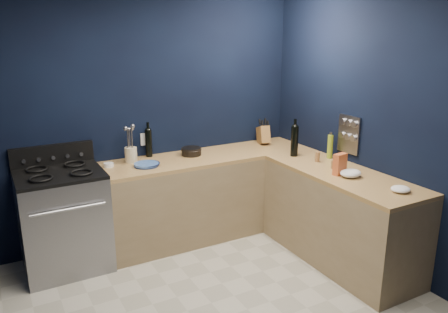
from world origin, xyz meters
TOP-DOWN VIEW (x-y plane):
  - wall_back at (0.00, 1.76)m, footprint 3.50×0.02m
  - wall_right at (1.76, 0.00)m, footprint 0.02×3.50m
  - wall_front at (0.00, -1.76)m, footprint 3.50×0.02m
  - cab_back at (0.60, 1.44)m, footprint 2.30×0.63m
  - top_back at (0.60, 1.44)m, footprint 2.30×0.63m
  - cab_right at (1.44, 0.29)m, footprint 0.63×1.67m
  - top_right at (1.44, 0.29)m, footprint 0.63×1.67m
  - gas_range at (-0.93, 1.42)m, footprint 0.76×0.66m
  - oven_door at (-0.93, 1.10)m, footprint 0.59×0.02m
  - cooktop at (-0.93, 1.42)m, footprint 0.76×0.66m
  - backguard at (-0.93, 1.72)m, footprint 0.76×0.06m
  - spice_panel at (1.74, 0.55)m, footprint 0.02×0.28m
  - wall_outlet at (0.00, 1.74)m, footprint 0.09×0.02m
  - plate_stack at (-0.12, 1.37)m, footprint 0.25×0.25m
  - ramekin at (-0.45, 1.53)m, footprint 0.12×0.12m
  - utensil_crock at (-0.21, 1.57)m, footprint 0.16×0.16m
  - wine_bottle_back at (0.02, 1.69)m, footprint 0.08×0.08m
  - lemon_basket at (0.44, 1.52)m, footprint 0.25×0.25m
  - knife_block at (1.39, 1.57)m, footprint 0.17×0.26m
  - wine_bottle_right at (1.38, 0.97)m, footprint 0.10×0.10m
  - oil_bottle at (1.66, 0.72)m, footprint 0.07×0.07m
  - spice_jar_near at (1.46, 0.68)m, footprint 0.05×0.05m
  - spice_jar_far at (1.44, 0.43)m, footprint 0.05×0.05m
  - crouton_bag at (1.36, 0.26)m, footprint 0.15×0.09m
  - towel_front at (1.40, 0.16)m, footprint 0.21×0.18m
  - towel_end at (1.49, -0.33)m, footprint 0.21×0.20m

SIDE VIEW (x-z plane):
  - cab_back at x=0.60m, z-range 0.00..0.86m
  - cab_right at x=1.44m, z-range 0.00..0.86m
  - oven_door at x=-0.93m, z-range 0.24..0.66m
  - gas_range at x=-0.93m, z-range 0.00..0.92m
  - top_back at x=0.60m, z-range 0.86..0.90m
  - top_right at x=1.44m, z-range 0.86..0.90m
  - plate_stack at x=-0.12m, z-range 0.90..0.93m
  - ramekin at x=-0.45m, z-range 0.90..0.94m
  - towel_end at x=1.49m, z-range 0.90..0.95m
  - cooktop at x=-0.93m, z-range 0.92..0.95m
  - towel_front at x=1.40m, z-range 0.90..0.97m
  - lemon_basket at x=0.44m, z-range 0.90..0.98m
  - spice_jar_far at x=1.44m, z-range 0.90..0.98m
  - spice_jar_near at x=1.46m, z-range 0.90..1.00m
  - utensil_crock at x=-0.21m, z-range 0.90..1.05m
  - crouton_bag at x=1.36m, z-range 0.90..1.10m
  - knife_block at x=1.39m, z-range 0.88..1.13m
  - oil_bottle at x=1.66m, z-range 0.90..1.15m
  - backguard at x=-0.93m, z-range 0.94..1.14m
  - wine_bottle_back at x=0.02m, z-range 0.90..1.19m
  - wine_bottle_right at x=1.38m, z-range 0.90..1.22m
  - wall_outlet at x=0.00m, z-range 1.02..1.15m
  - spice_panel at x=1.74m, z-range 0.99..1.37m
  - wall_back at x=0.00m, z-range 0.00..2.60m
  - wall_right at x=1.76m, z-range 0.00..2.60m
  - wall_front at x=0.00m, z-range 0.00..2.60m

